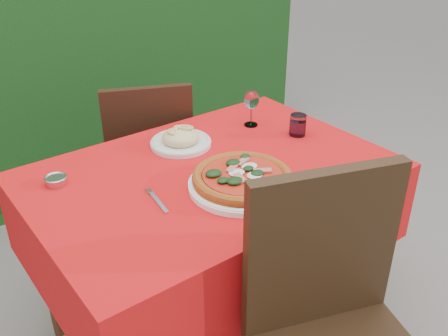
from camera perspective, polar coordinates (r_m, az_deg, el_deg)
ground at (r=2.23m, az=-1.24°, el=-17.18°), size 60.00×60.00×0.00m
hedge at (r=3.03m, az=-19.57°, el=14.13°), size 3.20×0.55×1.78m
dining_table at (r=1.85m, az=-1.44°, el=-4.24°), size 1.26×0.86×0.75m
chair_near at (r=1.46m, az=12.56°, el=-17.09°), size 0.57×0.57×1.00m
chair_far at (r=2.42m, az=-8.53°, el=1.43°), size 0.52×0.52×0.88m
pizza_plate at (r=1.64m, az=2.13°, el=-1.35°), size 0.36×0.36×0.07m
pasta_plate at (r=1.94m, az=-4.97°, el=3.26°), size 0.24×0.24×0.07m
water_glass at (r=2.03m, az=8.42°, el=4.77°), size 0.07×0.07×0.09m
wine_glass at (r=2.07m, az=3.17°, el=7.62°), size 0.06×0.06×0.15m
fork at (r=1.59m, az=-7.46°, el=-3.93°), size 0.05×0.18×0.00m
steel_ramekin at (r=1.77m, az=-18.64°, el=-1.40°), size 0.07×0.07×0.03m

